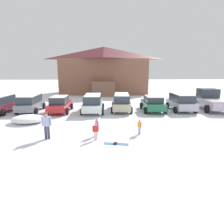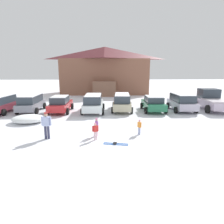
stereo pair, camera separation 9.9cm
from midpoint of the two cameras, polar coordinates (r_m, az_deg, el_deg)
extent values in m
plane|color=white|center=(9.54, -4.32, -13.89)|extent=(160.00, 160.00, 0.00)
cube|color=brown|center=(36.52, -2.40, 10.11)|extent=(14.91, 7.55, 5.98)
pyramid|color=#592026|center=(36.61, -2.46, 16.48)|extent=(15.53, 8.16, 2.14)
cube|color=brown|center=(32.13, -2.53, 6.66)|extent=(3.64, 1.88, 2.40)
cube|color=maroon|center=(22.46, -29.32, 1.40)|extent=(1.97, 4.55, 0.63)
cylinder|color=black|center=(23.28, -25.56, 1.29)|extent=(0.25, 0.65, 0.64)
cylinder|color=black|center=(20.87, -28.82, -0.13)|extent=(0.25, 0.65, 0.64)
cube|color=gray|center=(21.87, -22.31, 1.79)|extent=(1.78, 4.50, 0.63)
cube|color=#2D3842|center=(21.69, -22.52, 3.45)|extent=(1.56, 3.42, 0.68)
cube|color=white|center=(21.64, -22.60, 4.43)|extent=(1.45, 3.25, 0.06)
cylinder|color=black|center=(23.51, -23.31, 1.58)|extent=(0.23, 0.64, 0.64)
cylinder|color=black|center=(22.95, -18.98, 1.68)|extent=(0.23, 0.64, 0.64)
cylinder|color=black|center=(20.97, -25.81, 0.21)|extent=(0.23, 0.64, 0.64)
cylinder|color=black|center=(20.34, -21.01, 0.28)|extent=(0.23, 0.64, 0.64)
cube|color=red|center=(20.73, -14.72, 1.75)|extent=(1.73, 4.42, 0.60)
cube|color=#2D3842|center=(20.42, -14.94, 3.35)|extent=(1.52, 2.30, 0.64)
cube|color=white|center=(20.38, -15.00, 4.32)|extent=(1.41, 2.18, 0.06)
cylinder|color=black|center=(22.31, -16.25, 1.57)|extent=(0.22, 0.64, 0.64)
cylinder|color=black|center=(21.93, -11.57, 1.63)|extent=(0.22, 0.64, 0.64)
cylinder|color=black|center=(19.72, -18.13, 0.14)|extent=(0.22, 0.64, 0.64)
cylinder|color=black|center=(19.29, -12.86, 0.18)|extent=(0.22, 0.64, 0.64)
cube|color=white|center=(20.03, -5.60, 1.82)|extent=(1.88, 4.53, 0.66)
cube|color=#2D3842|center=(19.83, -5.66, 3.75)|extent=(1.65, 3.44, 0.73)
cube|color=white|center=(19.78, -5.68, 4.88)|extent=(1.54, 3.27, 0.06)
cylinder|color=black|center=(21.54, -7.96, 1.58)|extent=(0.23, 0.64, 0.64)
cylinder|color=black|center=(21.42, -2.72, 1.62)|extent=(0.23, 0.64, 0.64)
cylinder|color=black|center=(18.82, -8.84, 0.05)|extent=(0.23, 0.64, 0.64)
cylinder|color=black|center=(18.68, -2.85, 0.09)|extent=(0.23, 0.64, 0.64)
cube|color=#BAB291|center=(20.76, 2.61, 2.24)|extent=(2.11, 4.92, 0.68)
cube|color=#2D3842|center=(20.56, 2.63, 4.07)|extent=(1.81, 3.76, 0.68)
cube|color=white|center=(20.51, 2.64, 5.09)|extent=(1.69, 3.57, 0.06)
cylinder|color=black|center=(22.29, 0.17, 2.04)|extent=(0.27, 0.66, 0.64)
cylinder|color=black|center=(22.31, 4.98, 2.01)|extent=(0.27, 0.66, 0.64)
cylinder|color=black|center=(19.37, -0.12, 0.53)|extent=(0.27, 0.66, 0.64)
cylinder|color=black|center=(19.39, 5.40, 0.49)|extent=(0.27, 0.66, 0.64)
cube|color=#24714B|center=(20.93, 11.40, 2.03)|extent=(1.94, 4.30, 0.63)
cube|color=#2D3842|center=(20.63, 11.59, 3.56)|extent=(1.66, 2.25, 0.56)
cube|color=white|center=(20.59, 11.63, 4.41)|extent=(1.55, 2.14, 0.06)
cylinder|color=black|center=(22.08, 8.17, 1.82)|extent=(0.24, 0.65, 0.64)
cylinder|color=black|center=(22.47, 13.10, 1.81)|extent=(0.24, 0.65, 0.64)
cylinder|color=black|center=(19.52, 9.37, 0.46)|extent=(0.24, 0.65, 0.64)
cylinder|color=black|center=(19.97, 14.90, 0.47)|extent=(0.24, 0.65, 0.64)
cube|color=#BBB5CA|center=(21.88, 18.97, 2.11)|extent=(1.94, 4.23, 0.68)
cube|color=#2D3842|center=(21.70, 19.17, 3.88)|extent=(1.70, 3.22, 0.70)
cube|color=white|center=(21.65, 19.24, 4.87)|extent=(1.59, 3.05, 0.06)
cylinder|color=black|center=(22.82, 15.40, 1.84)|extent=(0.23, 0.64, 0.64)
cylinder|color=black|center=(23.49, 20.12, 1.82)|extent=(0.23, 0.64, 0.64)
cylinder|color=black|center=(20.39, 17.52, 0.55)|extent=(0.23, 0.64, 0.64)
cylinder|color=black|center=(21.14, 22.70, 0.56)|extent=(0.23, 0.64, 0.64)
cube|color=#BEADC5|center=(23.42, 26.42, 2.34)|extent=(2.46, 5.54, 0.70)
cube|color=#2D3842|center=(24.29, 25.57, 4.81)|extent=(2.02, 1.87, 1.05)
cube|color=#BFB4BC|center=(22.52, 27.49, 2.96)|extent=(2.27, 3.12, 0.12)
cylinder|color=black|center=(24.52, 22.43, 2.23)|extent=(0.32, 0.82, 0.80)
cylinder|color=black|center=(25.39, 27.15, 2.12)|extent=(0.32, 0.82, 0.80)
cylinder|color=black|center=(21.57, 25.38, 0.76)|extent=(0.32, 0.82, 0.80)
cylinder|color=#DFA9C1|center=(12.92, -4.60, -5.51)|extent=(0.10, 0.10, 0.57)
cylinder|color=#DFA9C1|center=(12.80, -4.51, -5.67)|extent=(0.10, 0.10, 0.57)
cube|color=#9552A3|center=(12.72, -4.59, -3.49)|extent=(0.22, 0.31, 0.40)
cylinder|color=#9552A3|center=(12.89, -4.71, -3.24)|extent=(0.08, 0.08, 0.38)
cylinder|color=#9552A3|center=(12.55, -4.47, -3.66)|extent=(0.08, 0.08, 0.38)
sphere|color=tan|center=(12.65, -4.61, -2.29)|extent=(0.15, 0.15, 0.15)
cylinder|color=pink|center=(12.63, -4.62, -1.94)|extent=(0.14, 0.14, 0.07)
cylinder|color=#343550|center=(12.91, -18.63, -5.55)|extent=(0.15, 0.15, 0.82)
cylinder|color=#343550|center=(12.84, -17.88, -5.59)|extent=(0.15, 0.15, 0.82)
cube|color=#A6B3E1|center=(12.69, -18.46, -2.55)|extent=(0.42, 0.27, 0.58)
cylinder|color=#A6B3E1|center=(12.78, -19.54, -2.46)|extent=(0.11, 0.11, 0.55)
cylinder|color=#A6B3E1|center=(12.60, -17.38, -2.51)|extent=(0.11, 0.11, 0.55)
sphere|color=tan|center=(12.60, -18.58, -0.81)|extent=(0.21, 0.21, 0.21)
cylinder|color=#AF3533|center=(12.58, -18.61, -0.31)|extent=(0.20, 0.20, 0.10)
cylinder|color=beige|center=(12.18, -4.64, -6.73)|extent=(0.09, 0.09, 0.51)
cylinder|color=beige|center=(12.16, -5.16, -6.79)|extent=(0.09, 0.09, 0.51)
cube|color=red|center=(12.04, -4.94, -4.78)|extent=(0.28, 0.22, 0.36)
cylinder|color=red|center=(12.07, -4.20, -4.67)|extent=(0.07, 0.07, 0.35)
cylinder|color=red|center=(12.00, -5.68, -4.80)|extent=(0.07, 0.07, 0.35)
sphere|color=tan|center=(11.97, -4.96, -3.64)|extent=(0.13, 0.13, 0.13)
cylinder|color=pink|center=(11.95, -4.96, -3.31)|extent=(0.13, 0.13, 0.06)
cylinder|color=#9FA8CD|center=(13.28, 7.46, -5.28)|extent=(0.09, 0.09, 0.49)
cylinder|color=#9FA8CD|center=(13.20, 7.77, -5.39)|extent=(0.09, 0.09, 0.49)
cube|color=orange|center=(13.12, 7.66, -3.60)|extent=(0.24, 0.28, 0.34)
cylinder|color=orange|center=(13.23, 7.23, -3.42)|extent=(0.07, 0.07, 0.33)
cylinder|color=orange|center=(13.01, 8.10, -3.71)|extent=(0.07, 0.07, 0.33)
sphere|color=tan|center=(13.06, 7.69, -2.61)|extent=(0.12, 0.12, 0.12)
cylinder|color=pink|center=(13.04, 7.70, -2.33)|extent=(0.12, 0.12, 0.06)
cube|color=blue|center=(11.61, 1.02, -8.95)|extent=(1.40, 0.37, 0.02)
cube|color=black|center=(11.61, 0.77, -8.75)|extent=(0.21, 0.12, 0.06)
cube|color=blue|center=(11.43, 0.88, -9.30)|extent=(1.40, 0.37, 0.02)
cube|color=black|center=(11.42, 0.62, -9.10)|extent=(0.21, 0.12, 0.06)
ellipsoid|color=white|center=(17.31, -23.05, -1.84)|extent=(2.58, 2.07, 0.63)
camera|label=1|loc=(0.05, -90.20, -0.04)|focal=32.00mm
camera|label=2|loc=(0.05, 89.80, 0.04)|focal=32.00mm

